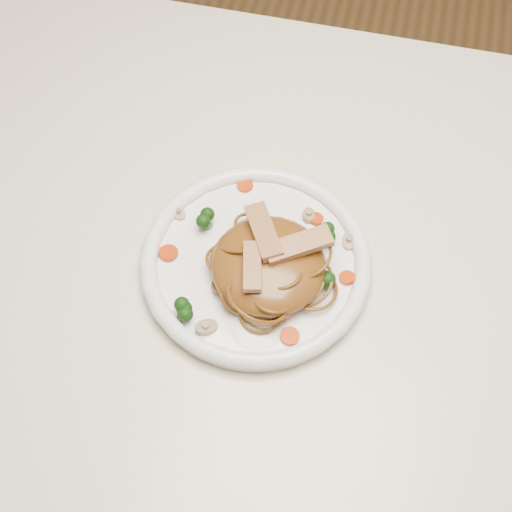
# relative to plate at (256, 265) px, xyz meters

# --- Properties ---
(ground) EXTENTS (4.00, 4.00, 0.00)m
(ground) POSITION_rel_plate_xyz_m (0.08, 0.02, -0.76)
(ground) COLOR brown
(ground) RESTS_ON ground
(table) EXTENTS (1.20, 0.80, 0.75)m
(table) POSITION_rel_plate_xyz_m (0.08, 0.02, -0.11)
(table) COLOR beige
(table) RESTS_ON ground
(plate) EXTENTS (0.32, 0.32, 0.02)m
(plate) POSITION_rel_plate_xyz_m (0.00, 0.00, 0.00)
(plate) COLOR white
(plate) RESTS_ON table
(noodle_mound) EXTENTS (0.16, 0.16, 0.04)m
(noodle_mound) POSITION_rel_plate_xyz_m (0.02, -0.01, 0.03)
(noodle_mound) COLOR brown
(noodle_mound) RESTS_ON plate
(chicken_a) EXTENTS (0.08, 0.06, 0.01)m
(chicken_a) POSITION_rel_plate_xyz_m (0.05, 0.01, 0.06)
(chicken_a) COLOR tan
(chicken_a) RESTS_ON noodle_mound
(chicken_b) EXTENTS (0.06, 0.08, 0.01)m
(chicken_b) POSITION_rel_plate_xyz_m (0.01, 0.01, 0.06)
(chicken_b) COLOR tan
(chicken_b) RESTS_ON noodle_mound
(chicken_c) EXTENTS (0.03, 0.06, 0.01)m
(chicken_c) POSITION_rel_plate_xyz_m (0.00, -0.03, 0.05)
(chicken_c) COLOR tan
(chicken_c) RESTS_ON noodle_mound
(broccoli_0) EXTENTS (0.03, 0.03, 0.03)m
(broccoli_0) POSITION_rel_plate_xyz_m (0.07, 0.05, 0.02)
(broccoli_0) COLOR #133A0C
(broccoli_0) RESTS_ON plate
(broccoli_1) EXTENTS (0.04, 0.04, 0.03)m
(broccoli_1) POSITION_rel_plate_xyz_m (-0.07, 0.04, 0.02)
(broccoli_1) COLOR #133A0C
(broccoli_1) RESTS_ON plate
(broccoli_2) EXTENTS (0.04, 0.04, 0.03)m
(broccoli_2) POSITION_rel_plate_xyz_m (-0.06, -0.08, 0.02)
(broccoli_2) COLOR #133A0C
(broccoli_2) RESTS_ON plate
(broccoli_3) EXTENTS (0.03, 0.03, 0.03)m
(broccoli_3) POSITION_rel_plate_xyz_m (0.09, -0.01, 0.02)
(broccoli_3) COLOR #133A0C
(broccoli_3) RESTS_ON plate
(carrot_0) EXTENTS (0.02, 0.02, 0.00)m
(carrot_0) POSITION_rel_plate_xyz_m (0.06, 0.07, 0.01)
(carrot_0) COLOR #BC2D06
(carrot_0) RESTS_ON plate
(carrot_1) EXTENTS (0.03, 0.03, 0.00)m
(carrot_1) POSITION_rel_plate_xyz_m (-0.10, -0.01, 0.01)
(carrot_1) COLOR #BC2D06
(carrot_1) RESTS_ON plate
(carrot_2) EXTENTS (0.02, 0.02, 0.00)m
(carrot_2) POSITION_rel_plate_xyz_m (0.11, 0.00, 0.01)
(carrot_2) COLOR #BC2D06
(carrot_2) RESTS_ON plate
(carrot_3) EXTENTS (0.03, 0.03, 0.00)m
(carrot_3) POSITION_rel_plate_xyz_m (-0.04, 0.10, 0.01)
(carrot_3) COLOR #BC2D06
(carrot_3) RESTS_ON plate
(carrot_4) EXTENTS (0.02, 0.02, 0.00)m
(carrot_4) POSITION_rel_plate_xyz_m (0.06, -0.08, 0.01)
(carrot_4) COLOR #BC2D06
(carrot_4) RESTS_ON plate
(mushroom_0) EXTENTS (0.04, 0.04, 0.01)m
(mushroom_0) POSITION_rel_plate_xyz_m (-0.03, -0.09, 0.01)
(mushroom_0) COLOR tan
(mushroom_0) RESTS_ON plate
(mushroom_1) EXTENTS (0.03, 0.03, 0.01)m
(mushroom_1) POSITION_rel_plate_xyz_m (0.10, 0.05, 0.01)
(mushroom_1) COLOR tan
(mushroom_1) RESTS_ON plate
(mushroom_2) EXTENTS (0.03, 0.03, 0.01)m
(mushroom_2) POSITION_rel_plate_xyz_m (-0.11, 0.04, 0.01)
(mushroom_2) COLOR tan
(mushroom_2) RESTS_ON plate
(mushroom_3) EXTENTS (0.02, 0.02, 0.01)m
(mushroom_3) POSITION_rel_plate_xyz_m (0.05, 0.08, 0.01)
(mushroom_3) COLOR tan
(mushroom_3) RESTS_ON plate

